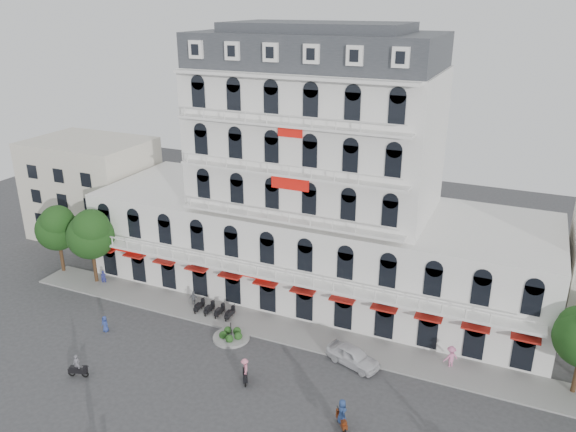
{
  "coord_description": "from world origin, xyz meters",
  "views": [
    {
      "loc": [
        18.39,
        -30.21,
        27.55
      ],
      "look_at": [
        0.64,
        10.0,
        10.62
      ],
      "focal_mm": 35.0,
      "sensor_mm": 36.0,
      "label": 1
    }
  ],
  "objects_px": {
    "rider_east": "(342,414)",
    "rider_west": "(77,367)",
    "rider_center": "(245,370)",
    "parked_car": "(353,356)"
  },
  "relations": [
    {
      "from": "rider_west",
      "to": "rider_center",
      "type": "distance_m",
      "value": 13.13
    },
    {
      "from": "parked_car",
      "to": "rider_west",
      "type": "xyz_separation_m",
      "value": [
        -19.17,
        -10.22,
        0.07
      ]
    },
    {
      "from": "parked_car",
      "to": "rider_west",
      "type": "relative_size",
      "value": 2.33
    },
    {
      "from": "rider_east",
      "to": "rider_west",
      "type": "bearing_deg",
      "value": 59.87
    },
    {
      "from": "rider_west",
      "to": "rider_center",
      "type": "relative_size",
      "value": 0.96
    },
    {
      "from": "rider_east",
      "to": "rider_center",
      "type": "distance_m",
      "value": 8.61
    },
    {
      "from": "rider_west",
      "to": "rider_east",
      "type": "bearing_deg",
      "value": -8.53
    },
    {
      "from": "rider_west",
      "to": "rider_east",
      "type": "height_order",
      "value": "rider_east"
    },
    {
      "from": "parked_car",
      "to": "rider_east",
      "type": "relative_size",
      "value": 1.96
    },
    {
      "from": "rider_west",
      "to": "rider_center",
      "type": "xyz_separation_m",
      "value": [
        12.24,
        4.73,
        0.23
      ]
    }
  ]
}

